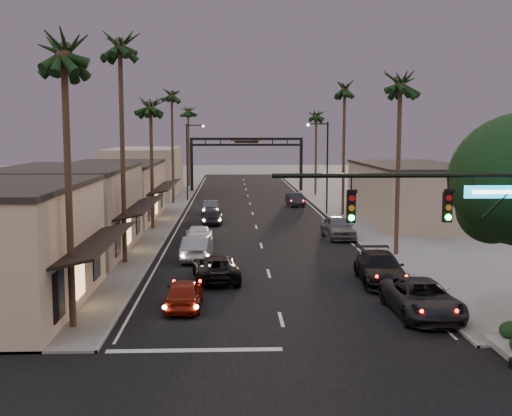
{
  "coord_description": "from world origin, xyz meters",
  "views": [
    {
      "loc": [
        -2.13,
        -16.7,
        8.01
      ],
      "look_at": [
        -0.31,
        29.7,
        2.5
      ],
      "focal_mm": 45.0,
      "sensor_mm": 36.0,
      "label": 1
    }
  ],
  "objects": [
    {
      "name": "palm_ld",
      "position": [
        -8.6,
        55.0,
        12.42
      ],
      "size": [
        3.2,
        3.2,
        14.2
      ],
      "color": "#38281C",
      "rests_on": "ground"
    },
    {
      "name": "curbside_near",
      "position": [
        6.2,
        10.33,
        0.78
      ],
      "size": [
        2.74,
        5.67,
        1.56
      ],
      "primitive_type": "imported",
      "rotation": [
        0.0,
        0.0,
        0.03
      ],
      "color": "black",
      "rests_on": "ground"
    },
    {
      "name": "oncoming_dgrey",
      "position": [
        -3.75,
        38.9,
        0.7
      ],
      "size": [
        1.79,
        4.16,
        1.4
      ],
      "primitive_type": "imported",
      "rotation": [
        0.0,
        0.0,
        3.11
      ],
      "color": "black",
      "rests_on": "ground"
    },
    {
      "name": "palm_lb",
      "position": [
        -8.6,
        22.0,
        13.39
      ],
      "size": [
        3.2,
        3.2,
        15.2
      ],
      "color": "#38281C",
      "rests_on": "ground"
    },
    {
      "name": "storefront_dist",
      "position": [
        -13.0,
        65.0,
        3.0
      ],
      "size": [
        8.0,
        20.0,
        6.0
      ],
      "primitive_type": "cube",
      "color": "gray",
      "rests_on": "ground"
    },
    {
      "name": "sidewalk_right",
      "position": [
        9.5,
        52.0,
        0.06
      ],
      "size": [
        5.0,
        92.0,
        0.12
      ],
      "primitive_type": "cube",
      "color": "slate",
      "rests_on": "ground"
    },
    {
      "name": "curbside_black",
      "position": [
        5.8,
        16.5,
        0.81
      ],
      "size": [
        2.5,
        5.67,
        1.62
      ],
      "primitive_type": "imported",
      "rotation": [
        0.0,
        0.0,
        -0.04
      ],
      "color": "black",
      "rests_on": "ground"
    },
    {
      "name": "oncoming_silver",
      "position": [
        -4.27,
        23.14,
        0.77
      ],
      "size": [
        1.9,
        4.76,
        1.54
      ],
      "primitive_type": "imported",
      "rotation": [
        0.0,
        0.0,
        3.08
      ],
      "color": "gray",
      "rests_on": "ground"
    },
    {
      "name": "arch",
      "position": [
        0.0,
        70.0,
        5.53
      ],
      "size": [
        15.2,
        0.4,
        7.27
      ],
      "color": "black",
      "rests_on": "ground"
    },
    {
      "name": "palm_lc",
      "position": [
        -8.6,
        36.0,
        10.47
      ],
      "size": [
        3.2,
        3.2,
        12.2
      ],
      "color": "#38281C",
      "rests_on": "ground"
    },
    {
      "name": "palm_rc",
      "position": [
        8.6,
        64.0,
        10.47
      ],
      "size": [
        3.2,
        3.2,
        12.2
      ],
      "color": "#38281C",
      "rests_on": "ground"
    },
    {
      "name": "streetlight_right",
      "position": [
        6.92,
        45.0,
        5.33
      ],
      "size": [
        2.13,
        0.3,
        9.0
      ],
      "color": "black",
      "rests_on": "ground"
    },
    {
      "name": "storefront_far",
      "position": [
        -13.0,
        42.0,
        2.5
      ],
      "size": [
        8.0,
        16.0,
        5.0
      ],
      "primitive_type": "cube",
      "color": "beige",
      "rests_on": "ground"
    },
    {
      "name": "traffic_signal",
      "position": [
        5.69,
        4.0,
        5.08
      ],
      "size": [
        8.51,
        0.22,
        7.8
      ],
      "color": "black",
      "rests_on": "ground"
    },
    {
      "name": "sidewalk_left",
      "position": [
        -9.5,
        52.0,
        0.06
      ],
      "size": [
        5.0,
        92.0,
        0.12
      ],
      "primitive_type": "cube",
      "color": "slate",
      "rests_on": "ground"
    },
    {
      "name": "oncoming_red",
      "position": [
        -4.29,
        11.94,
        0.69
      ],
      "size": [
        1.67,
        4.08,
        1.38
      ],
      "primitive_type": "imported",
      "rotation": [
        0.0,
        0.0,
        3.13
      ],
      "color": "maroon",
      "rests_on": "ground"
    },
    {
      "name": "oncoming_pickup",
      "position": [
        -2.98,
        17.44,
        0.7
      ],
      "size": [
        2.84,
        5.24,
        1.39
      ],
      "primitive_type": "imported",
      "rotation": [
        0.0,
        0.0,
        3.25
      ],
      "color": "black",
      "rests_on": "ground"
    },
    {
      "name": "building_right",
      "position": [
        14.0,
        40.0,
        2.5
      ],
      "size": [
        8.0,
        18.0,
        5.0
      ],
      "primitive_type": "cube",
      "color": "gray",
      "rests_on": "ground"
    },
    {
      "name": "palm_la",
      "position": [
        -8.6,
        9.0,
        11.44
      ],
      "size": [
        3.2,
        3.2,
        13.2
      ],
      "color": "#38281C",
      "rests_on": "ground"
    },
    {
      "name": "ground",
      "position": [
        0.0,
        40.0,
        0.0
      ],
      "size": [
        200.0,
        200.0,
        0.0
      ],
      "primitive_type": "plane",
      "color": "slate",
      "rests_on": "ground"
    },
    {
      "name": "road",
      "position": [
        0.0,
        45.0,
        0.0
      ],
      "size": [
        14.0,
        120.0,
        0.02
      ],
      "primitive_type": "cube",
      "color": "black",
      "rests_on": "ground"
    },
    {
      "name": "curbside_far",
      "position": [
        4.87,
        52.51,
        0.71
      ],
      "size": [
        1.88,
        4.41,
        1.41
      ],
      "primitive_type": "imported",
      "rotation": [
        0.0,
        0.0,
        0.09
      ],
      "color": "black",
      "rests_on": "ground"
    },
    {
      "name": "palm_far",
      "position": [
        -8.3,
        78.0,
        11.44
      ],
      "size": [
        3.2,
        3.2,
        13.2
      ],
      "color": "#38281C",
      "rests_on": "ground"
    },
    {
      "name": "oncoming_white",
      "position": [
        -4.42,
        28.64,
        0.69
      ],
      "size": [
        2.13,
        4.83,
        1.38
      ],
      "primitive_type": "imported",
      "rotation": [
        0.0,
        0.0,
        3.18
      ],
      "color": "white",
      "rests_on": "ground"
    },
    {
      "name": "palm_ra",
      "position": [
        8.6,
        24.0,
        11.44
      ],
      "size": [
        3.2,
        3.2,
        13.2
      ],
      "color": "#38281C",
      "rests_on": "ground"
    },
    {
      "name": "curbside_grey",
      "position": [
        5.95,
        30.93,
        0.85
      ],
      "size": [
        2.31,
        5.13,
        1.71
      ],
      "primitive_type": "imported",
      "rotation": [
        0.0,
        0.0,
        0.06
      ],
      "color": "#56555B",
      "rests_on": "ground"
    },
    {
      "name": "palm_rb",
      "position": [
        8.6,
        44.0,
        12.42
      ],
      "size": [
        3.2,
        3.2,
        14.2
      ],
      "color": "#38281C",
      "rests_on": "ground"
    },
    {
      "name": "oncoming_grey_far",
      "position": [
        -4.1,
        46.13,
        0.68
      ],
      "size": [
        1.49,
        4.14,
        1.36
      ],
      "primitive_type": "imported",
      "rotation": [
        0.0,
        0.0,
        3.16
      ],
      "color": "#47464B",
      "rests_on": "ground"
    },
    {
      "name": "streetlight_left",
      "position": [
        -6.92,
        58.0,
        5.33
      ],
      "size": [
        2.13,
        0.3,
        9.0
      ],
      "color": "black",
      "rests_on": "ground"
    },
    {
      "name": "storefront_mid",
      "position": [
        -13.0,
        26.0,
        2.75
      ],
      "size": [
        8.0,
        14.0,
        5.5
      ],
      "primitive_type": "cube",
      "color": "gray",
      "rests_on": "ground"
    }
  ]
}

